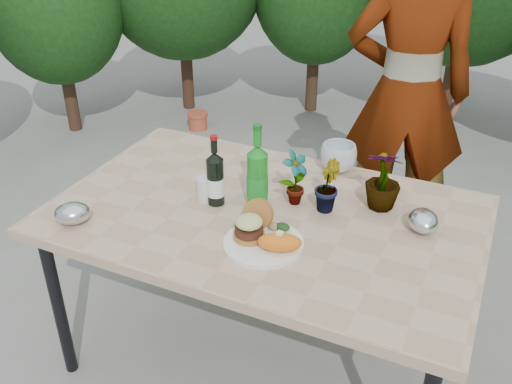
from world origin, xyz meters
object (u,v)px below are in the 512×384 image
at_px(patio_table, 265,225).
at_px(person, 407,94).
at_px(wine_bottle, 215,179).
at_px(dinner_plate, 264,244).

xyz_separation_m(patio_table, person, (0.28, 1.13, 0.19)).
height_order(wine_bottle, person, person).
xyz_separation_m(patio_table, dinner_plate, (0.08, -0.20, 0.06)).
relative_size(patio_table, wine_bottle, 5.61).
bearing_deg(dinner_plate, patio_table, 112.80).
relative_size(wine_bottle, person, 0.16).
height_order(dinner_plate, wine_bottle, wine_bottle).
xyz_separation_m(wine_bottle, person, (0.48, 1.15, 0.03)).
relative_size(dinner_plate, person, 0.16).
bearing_deg(wine_bottle, patio_table, 7.78).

